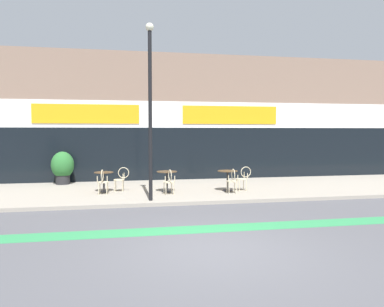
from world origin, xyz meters
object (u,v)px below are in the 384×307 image
object	(u,v)px
cafe_chair_2_near	(232,179)
lamp_post	(150,100)
planter_pot	(63,167)
cafe_chair_0_side	(121,178)
bistro_table_0	(104,178)
bistro_table_1	(167,177)
bistro_table_2	(228,176)
cafe_chair_2_side	(243,177)
cafe_chair_0_near	(103,180)
cafe_chair_1_near	(169,180)

from	to	relation	value
cafe_chair_2_near	lamp_post	xyz separation A→B (m)	(-2.98, -0.78, 2.71)
planter_pot	cafe_chair_0_side	bearing A→B (deg)	-44.98
bistro_table_0	bistro_table_1	xyz separation A→B (m)	(2.29, -0.42, 0.02)
bistro_table_2	planter_pot	xyz separation A→B (m)	(-6.35, 3.04, 0.19)
cafe_chair_2_side	lamp_post	distance (m)	4.73
cafe_chair_0_near	cafe_chair_1_near	bearing A→B (deg)	-93.44
bistro_table_1	bistro_table_2	xyz separation A→B (m)	(2.26, -0.21, 0.00)
cafe_chair_0_side	planter_pot	bearing A→B (deg)	-37.69
cafe_chair_0_near	lamp_post	world-z (taller)	lamp_post
cafe_chair_2_side	cafe_chair_1_near	bearing A→B (deg)	5.87
bistro_table_2	cafe_chair_0_near	distance (m)	4.56
bistro_table_1	cafe_chair_0_near	size ratio (longest dim) A/B	0.84
bistro_table_1	planter_pot	distance (m)	4.98
cafe_chair_2_near	planter_pot	size ratio (longest dim) A/B	0.65
lamp_post	cafe_chair_0_side	bearing A→B (deg)	114.86
cafe_chair_0_near	planter_pot	distance (m)	3.53
cafe_chair_0_side	planter_pot	distance (m)	3.43
lamp_post	bistro_table_2	bearing A→B (deg)	25.29
bistro_table_1	cafe_chair_0_side	world-z (taller)	cafe_chair_0_side
bistro_table_2	cafe_chair_0_near	bearing A→B (deg)	179.98
bistro_table_0	cafe_chair_0_near	xyz separation A→B (m)	(-0.01, -0.63, -0.01)
bistro_table_1	cafe_chair_1_near	size ratio (longest dim) A/B	0.84
lamp_post	cafe_chair_2_side	bearing A→B (deg)	21.38
planter_pot	lamp_post	distance (m)	6.11
bistro_table_1	cafe_chair_1_near	distance (m)	0.63
bistro_table_0	cafe_chair_2_side	bearing A→B (deg)	-6.87
bistro_table_0	cafe_chair_2_near	world-z (taller)	cafe_chair_2_near
bistro_table_2	cafe_chair_1_near	distance (m)	2.29
cafe_chair_2_side	cafe_chair_0_side	bearing A→B (deg)	-10.13
planter_pot	cafe_chair_2_side	bearing A→B (deg)	-23.53
cafe_chair_0_near	cafe_chair_1_near	distance (m)	2.34
cafe_chair_2_near	lamp_post	bearing A→B (deg)	105.23
cafe_chair_2_near	cafe_chair_1_near	bearing A→B (deg)	85.21
cafe_chair_1_near	cafe_chair_2_side	world-z (taller)	same
bistro_table_0	cafe_chair_2_side	world-z (taller)	cafe_chair_2_side
planter_pot	lamp_post	xyz separation A→B (m)	(3.36, -4.45, 2.49)
bistro_table_1	bistro_table_2	world-z (taller)	bistro_table_2
bistro_table_2	cafe_chair_2_near	bearing A→B (deg)	-90.06
cafe_chair_0_side	cafe_chair_2_side	xyz separation A→B (m)	(4.55, -0.61, 0.00)
cafe_chair_2_near	cafe_chair_2_side	xyz separation A→B (m)	(0.63, 0.63, 0.00)
cafe_chair_2_side	lamp_post	bearing A→B (deg)	18.94
bistro_table_0	cafe_chair_0_near	world-z (taller)	cafe_chair_0_near
cafe_chair_1_near	cafe_chair_2_side	xyz separation A→B (m)	(2.88, 0.42, 0.00)
bistro_table_0	planter_pot	size ratio (longest dim) A/B	0.53
cafe_chair_0_side	cafe_chair_2_side	world-z (taller)	same
cafe_chair_1_near	lamp_post	world-z (taller)	lamp_post
cafe_chair_1_near	cafe_chair_2_near	size ratio (longest dim) A/B	1.00
cafe_chair_0_side	lamp_post	size ratio (longest dim) A/B	0.16
bistro_table_1	lamp_post	bearing A→B (deg)	-114.11
bistro_table_1	cafe_chair_2_near	distance (m)	2.41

